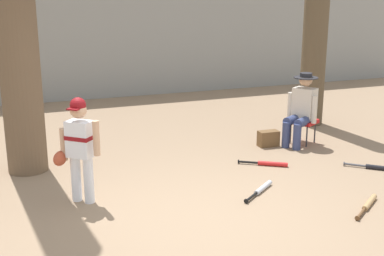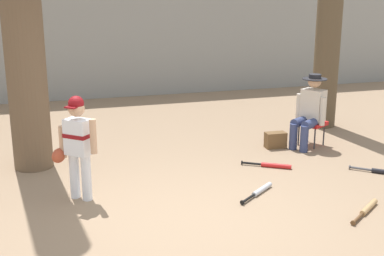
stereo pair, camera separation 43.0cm
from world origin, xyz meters
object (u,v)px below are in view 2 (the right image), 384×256
at_px(tree_behind_spectator, 329,27).
at_px(bat_black_composite, 384,172).
at_px(bat_aluminum_silver, 260,191).
at_px(folding_stool, 312,124).
at_px(young_ballplayer, 77,141).
at_px(bat_red_barrel, 272,165).
at_px(bat_wood_tan, 367,209).
at_px(handbag_beside_stool, 275,140).
at_px(seated_spectator, 310,109).

xyz_separation_m(tree_behind_spectator, bat_black_composite, (-0.58, -2.62, -1.82)).
bearing_deg(bat_aluminum_silver, folding_stool, 44.64).
xyz_separation_m(tree_behind_spectator, young_ballplayer, (-4.76, -2.24, -1.11)).
distance_m(young_ballplayer, bat_aluminum_silver, 2.38).
bearing_deg(bat_red_barrel, bat_wood_tan, -77.31).
bearing_deg(handbag_beside_stool, young_ballplayer, -159.60).
bearing_deg(bat_aluminum_silver, bat_wood_tan, -42.20).
bearing_deg(seated_spectator, folding_stool, 30.10).
height_order(folding_stool, seated_spectator, seated_spectator).
relative_size(handbag_beside_stool, bat_black_composite, 0.56).
bearing_deg(bat_red_barrel, young_ballplayer, -173.05).
xyz_separation_m(bat_red_barrel, bat_wood_tan, (0.39, -1.72, 0.00)).
distance_m(seated_spectator, bat_wood_tan, 2.65).
xyz_separation_m(bat_black_composite, bat_aluminum_silver, (-1.97, -0.13, 0.00)).
bearing_deg(seated_spectator, bat_aluminum_silver, -134.74).
xyz_separation_m(seated_spectator, bat_black_composite, (0.36, -1.50, -0.61)).
height_order(young_ballplayer, folding_stool, young_ballplayer).
bearing_deg(bat_aluminum_silver, seated_spectator, 45.26).
distance_m(young_ballplayer, bat_red_barrel, 2.90).
xyz_separation_m(folding_stool, bat_red_barrel, (-1.11, -0.83, -0.33)).
distance_m(bat_aluminum_silver, bat_wood_tan, 1.31).
relative_size(folding_stool, seated_spectator, 0.46).
relative_size(seated_spectator, bat_wood_tan, 1.84).
relative_size(bat_black_composite, bat_wood_tan, 0.93).
relative_size(bat_aluminum_silver, bat_wood_tan, 0.96).
bearing_deg(bat_red_barrel, seated_spectator, 37.14).
bearing_deg(folding_stool, handbag_beside_stool, 175.45).
height_order(young_ballplayer, bat_aluminum_silver, young_ballplayer).
bearing_deg(young_ballplayer, folding_stool, 16.64).
height_order(seated_spectator, bat_red_barrel, seated_spectator).
relative_size(seated_spectator, bat_black_composite, 1.97).
bearing_deg(young_ballplayer, handbag_beside_stool, 20.40).
height_order(tree_behind_spectator, handbag_beside_stool, tree_behind_spectator).
xyz_separation_m(young_ballplayer, seated_spectator, (3.82, 1.12, -0.10)).
bearing_deg(bat_red_barrel, tree_behind_spectator, 43.90).
relative_size(bat_aluminum_silver, bat_red_barrel, 0.96).
distance_m(handbag_beside_stool, bat_black_composite, 1.84).
distance_m(young_ballplayer, folding_stool, 4.09).
xyz_separation_m(tree_behind_spectator, seated_spectator, (-0.95, -1.12, -1.22)).
distance_m(tree_behind_spectator, bat_red_barrel, 3.29).
distance_m(folding_stool, seated_spectator, 0.29).
height_order(bat_black_composite, bat_red_barrel, same).
height_order(seated_spectator, handbag_beside_stool, seated_spectator).
xyz_separation_m(handbag_beside_stool, bat_black_composite, (0.91, -1.59, -0.10)).
bearing_deg(young_ballplayer, tree_behind_spectator, 25.16).
bearing_deg(folding_stool, tree_behind_spectator, 51.22).
height_order(young_ballplayer, handbag_beside_stool, young_ballplayer).
bearing_deg(tree_behind_spectator, seated_spectator, -130.16).
bearing_deg(bat_red_barrel, bat_aluminum_silver, -124.53).
distance_m(young_ballplayer, bat_wood_tan, 3.54).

